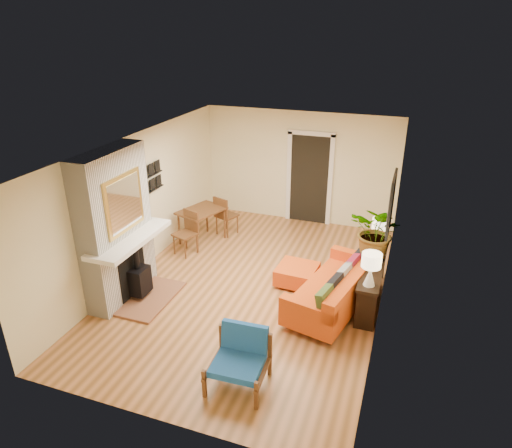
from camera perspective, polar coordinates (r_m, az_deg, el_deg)
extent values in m
plane|color=#C27C4A|center=(8.38, -0.46, -7.73)|extent=(6.50, 6.50, 0.00)
plane|color=white|center=(7.35, -0.53, 9.77)|extent=(6.50, 6.50, 0.00)
plane|color=#F8EEC2|center=(10.70, 5.49, 7.04)|extent=(4.50, 0.00, 4.50)
plane|color=#F8EEC2|center=(5.24, -13.01, -13.14)|extent=(4.50, 0.00, 4.50)
plane|color=#F8EEC2|center=(8.74, -14.51, 2.40)|extent=(0.00, 6.50, 6.50)
plane|color=#F8EEC2|center=(7.38, 16.17, -1.91)|extent=(0.00, 6.50, 6.50)
cube|color=black|center=(10.69, 6.70, 5.57)|extent=(0.88, 0.06, 2.10)
cube|color=white|center=(10.79, 4.15, 5.85)|extent=(0.10, 0.08, 2.18)
cube|color=white|center=(10.59, 9.28, 5.24)|extent=(0.10, 0.08, 2.18)
cube|color=white|center=(10.39, 6.98, 11.21)|extent=(1.08, 0.08, 0.10)
cube|color=black|center=(7.58, 16.57, 2.44)|extent=(0.04, 0.85, 0.95)
cube|color=slate|center=(7.58, 16.39, 2.47)|extent=(0.01, 0.70, 0.80)
cube|color=black|center=(8.95, -13.16, 3.87)|extent=(0.06, 0.95, 0.02)
cube|color=black|center=(8.86, -13.34, 5.70)|extent=(0.06, 0.95, 0.02)
cube|color=white|center=(7.68, -17.65, 3.46)|extent=(0.42, 1.50, 1.48)
cube|color=white|center=(8.20, -16.52, -5.06)|extent=(0.42, 1.50, 1.12)
cube|color=white|center=(7.82, -15.50, -1.80)|extent=(0.60, 1.68, 0.08)
cube|color=black|center=(8.14, -15.18, -6.01)|extent=(0.03, 0.72, 0.78)
cube|color=brown|center=(8.21, -13.13, -9.00)|extent=(0.75, 1.30, 0.04)
cube|color=black|center=(8.14, -14.42, -6.84)|extent=(0.30, 0.36, 0.48)
cylinder|color=black|center=(7.92, -14.75, -4.10)|extent=(0.10, 0.10, 0.40)
cube|color=gold|center=(7.59, -16.17, 2.51)|extent=(0.04, 0.95, 0.95)
cube|color=silver|center=(7.58, -16.05, 2.50)|extent=(0.01, 0.82, 0.82)
cylinder|color=silver|center=(7.33, 3.92, -12.53)|extent=(0.05, 0.05, 0.10)
cylinder|color=silver|center=(7.10, 9.03, -14.21)|extent=(0.05, 0.05, 0.10)
cylinder|color=silver|center=(8.76, 9.82, -6.23)|extent=(0.05, 0.05, 0.10)
cylinder|color=silver|center=(8.56, 14.15, -7.40)|extent=(0.05, 0.05, 0.10)
cube|color=#EA4F16|center=(7.80, 9.57, -8.58)|extent=(1.35, 2.25, 0.30)
cube|color=#EA4F16|center=(7.53, 12.20, -7.20)|extent=(0.66, 2.09, 0.35)
cube|color=#EA4F16|center=(6.92, 6.49, -10.55)|extent=(0.92, 0.38, 0.20)
cube|color=#EA4F16|center=(8.46, 12.29, -4.10)|extent=(0.92, 0.38, 0.20)
cube|color=#415926|center=(6.91, 8.71, -9.57)|extent=(0.28, 0.43, 0.42)
cube|color=black|center=(7.22, 10.03, -8.04)|extent=(0.28, 0.43, 0.42)
cube|color=gray|center=(7.55, 11.23, -6.64)|extent=(0.28, 0.43, 0.42)
cube|color=maroon|center=(7.83, 12.20, -5.51)|extent=(0.28, 0.43, 0.42)
cube|color=black|center=(8.17, 13.21, -4.31)|extent=(0.28, 0.43, 0.42)
cylinder|color=silver|center=(8.32, 2.63, -7.80)|extent=(0.04, 0.04, 0.06)
cylinder|color=silver|center=(8.17, 6.36, -8.57)|extent=(0.04, 0.04, 0.06)
cylinder|color=silver|center=(8.77, 3.93, -6.00)|extent=(0.04, 0.04, 0.06)
cylinder|color=silver|center=(8.63, 7.46, -6.70)|extent=(0.04, 0.04, 0.06)
cube|color=#EA4F16|center=(8.38, 5.14, -6.22)|extent=(0.73, 0.73, 0.29)
cube|color=brown|center=(6.32, -5.36, -16.86)|extent=(0.08, 0.72, 0.05)
cube|color=brown|center=(6.16, -6.49, -19.22)|extent=(0.05, 0.05, 0.42)
cube|color=brown|center=(6.51, -4.32, -14.82)|extent=(0.05, 0.05, 0.67)
cube|color=brown|center=(6.14, 0.94, -18.15)|extent=(0.08, 0.72, 0.05)
cube|color=brown|center=(5.98, 0.04, -20.65)|extent=(0.05, 0.05, 0.42)
cube|color=brown|center=(6.34, 1.76, -15.99)|extent=(0.05, 0.05, 0.67)
cube|color=#1D74B1|center=(6.18, -2.28, -17.13)|extent=(0.66, 0.62, 0.10)
cube|color=#1D74B1|center=(6.25, -1.43, -13.88)|extent=(0.64, 0.19, 0.39)
cube|color=brown|center=(9.77, -6.84, 1.67)|extent=(0.97, 1.14, 0.04)
cylinder|color=brown|center=(9.85, -9.58, -0.67)|extent=(0.05, 0.05, 0.70)
cylinder|color=brown|center=(9.48, -7.38, -1.54)|extent=(0.05, 0.05, 0.70)
cylinder|color=brown|center=(10.36, -6.16, 0.83)|extent=(0.05, 0.05, 0.70)
cylinder|color=brown|center=(10.01, -3.95, 0.05)|extent=(0.05, 0.05, 0.70)
cube|color=brown|center=(9.39, -8.88, -1.28)|extent=(0.52, 0.52, 0.04)
cube|color=brown|center=(9.41, -8.11, 0.44)|extent=(0.40, 0.17, 0.45)
cylinder|color=brown|center=(9.51, -10.20, -2.56)|extent=(0.04, 0.04, 0.43)
cylinder|color=brown|center=(9.28, -8.85, -3.15)|extent=(0.04, 0.04, 0.43)
cylinder|color=brown|center=(9.70, -8.74, -1.89)|extent=(0.04, 0.04, 0.43)
cylinder|color=brown|center=(9.48, -7.39, -2.45)|extent=(0.04, 0.04, 0.43)
cube|color=brown|center=(10.20, -3.67, 1.06)|extent=(0.52, 0.52, 0.04)
cube|color=brown|center=(9.97, -4.46, 2.01)|extent=(0.40, 0.17, 0.45)
cylinder|color=brown|center=(10.28, -4.93, -0.14)|extent=(0.04, 0.04, 0.43)
cylinder|color=brown|center=(10.07, -3.57, -0.62)|extent=(0.04, 0.04, 0.43)
cylinder|color=brown|center=(10.50, -3.69, 0.44)|extent=(0.04, 0.04, 0.43)
cylinder|color=brown|center=(10.29, -2.33, -0.03)|extent=(0.04, 0.04, 0.43)
cube|color=black|center=(7.86, 14.50, -4.99)|extent=(0.34, 1.85, 0.05)
cube|color=black|center=(7.32, 13.48, -10.54)|extent=(0.30, 0.04, 0.68)
cube|color=black|center=(8.78, 14.85, -4.47)|extent=(0.30, 0.04, 0.68)
cone|color=white|center=(7.16, 14.03, -6.38)|extent=(0.18, 0.18, 0.30)
cylinder|color=white|center=(7.07, 14.17, -5.12)|extent=(0.03, 0.03, 0.06)
cylinder|color=#FFEABF|center=(7.02, 14.26, -4.41)|extent=(0.30, 0.30, 0.22)
cone|color=white|center=(8.38, 15.11, -1.80)|extent=(0.18, 0.18, 0.30)
cylinder|color=white|center=(8.31, 15.24, -0.68)|extent=(0.03, 0.03, 0.06)
cylinder|color=#FFEABF|center=(8.27, 15.32, -0.05)|extent=(0.30, 0.30, 0.22)
imported|color=#1E5919|center=(7.85, 14.98, -0.98)|extent=(1.08, 1.02, 0.95)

